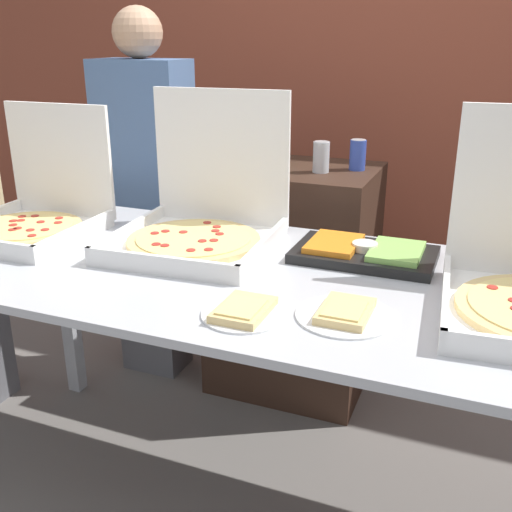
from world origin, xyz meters
TOP-DOWN VIEW (x-y plane):
  - ground_plane at (0.00, 0.00)m, footprint 16.00×16.00m
  - brick_wall_behind at (0.00, 1.70)m, footprint 10.00×0.06m
  - buffet_table at (0.00, 0.00)m, footprint 2.21×0.91m
  - pizza_box_far_left at (-0.86, 0.06)m, footprint 0.44×0.46m
  - pizza_box_near_left at (-0.26, 0.17)m, footprint 0.52×0.54m
  - paper_plate_front_center at (0.08, -0.28)m, footprint 0.21×0.21m
  - paper_plate_front_left at (0.32, -0.20)m, footprint 0.25×0.25m
  - veggie_tray at (0.27, 0.22)m, footprint 0.43×0.26m
  - sideboard_podium at (-0.16, 0.85)m, footprint 0.68×0.52m
  - soda_bottle at (-0.25, 0.88)m, footprint 0.09×0.09m
  - soda_can_silver at (-0.04, 0.79)m, footprint 0.07×0.07m
  - soda_can_colored at (0.09, 0.89)m, footprint 0.07×0.07m
  - person_guest_plaid at (-0.82, 0.74)m, footprint 0.40×0.22m

SIDE VIEW (x-z plane):
  - ground_plane at x=0.00m, z-range 0.00..0.00m
  - sideboard_podium at x=-0.16m, z-range 0.00..1.02m
  - buffet_table at x=0.00m, z-range 0.34..1.24m
  - person_guest_plaid at x=-0.82m, z-range 0.04..1.70m
  - paper_plate_front_left at x=0.32m, z-range 0.89..0.92m
  - paper_plate_front_center at x=0.08m, z-range 0.89..0.92m
  - veggie_tray at x=0.27m, z-range 0.89..0.94m
  - pizza_box_far_left at x=-0.86m, z-range 0.75..1.18m
  - pizza_box_near_left at x=-0.26m, z-range 0.73..1.22m
  - soda_can_silver at x=-0.04m, z-range 1.02..1.15m
  - soda_can_colored at x=0.09m, z-range 1.02..1.15m
  - soda_bottle at x=-0.25m, z-range 1.01..1.28m
  - brick_wall_behind at x=0.00m, z-range 0.00..2.80m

